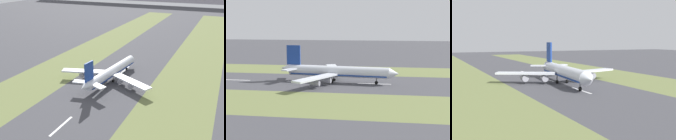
% 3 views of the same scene
% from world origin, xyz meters
% --- Properties ---
extents(ground_plane, '(800.00, 800.00, 0.00)m').
position_xyz_m(ground_plane, '(0.00, 0.00, 0.00)').
color(ground_plane, '#424247').
extents(grass_median_west, '(40.00, 600.00, 0.01)m').
position_xyz_m(grass_median_west, '(-45.00, 0.00, 0.00)').
color(grass_median_west, olive).
rests_on(grass_median_west, ground).
extents(grass_median_east, '(40.00, 600.00, 0.01)m').
position_xyz_m(grass_median_east, '(45.00, 0.00, 0.00)').
color(grass_median_east, olive).
rests_on(grass_median_east, ground).
extents(centreline_dash_near, '(1.20, 18.00, 0.01)m').
position_xyz_m(centreline_dash_near, '(0.00, -62.20, 0.01)').
color(centreline_dash_near, silver).
rests_on(centreline_dash_near, ground).
extents(centreline_dash_mid, '(1.20, 18.00, 0.01)m').
position_xyz_m(centreline_dash_mid, '(0.00, -22.20, 0.01)').
color(centreline_dash_mid, silver).
rests_on(centreline_dash_mid, ground).
extents(centreline_dash_far, '(1.20, 18.00, 0.01)m').
position_xyz_m(centreline_dash_far, '(0.00, 17.80, 0.01)').
color(centreline_dash_far, silver).
rests_on(centreline_dash_far, ground).
extents(airplane_main_jet, '(63.82, 67.22, 20.20)m').
position_xyz_m(airplane_main_jet, '(-1.15, -4.10, 6.02)').
color(airplane_main_jet, silver).
rests_on(airplane_main_jet, ground).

